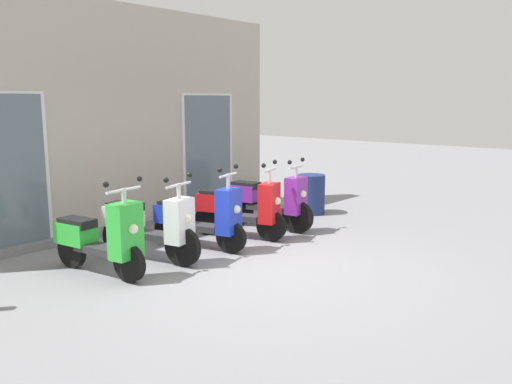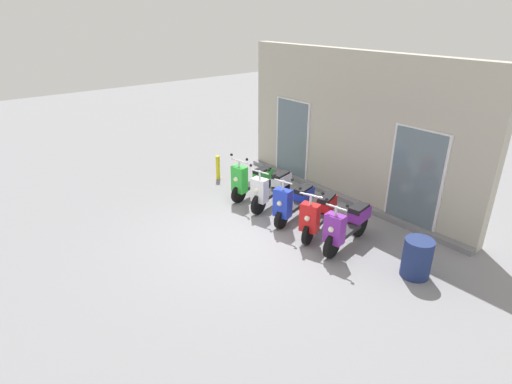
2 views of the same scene
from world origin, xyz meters
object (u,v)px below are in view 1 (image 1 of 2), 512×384
object	(u,v)px
scooter_red	(241,208)
trash_bin	(311,194)
scooter_purple	(269,200)
scooter_white	(150,225)
scooter_blue	(201,218)
scooter_green	(101,238)

from	to	relation	value
scooter_red	trash_bin	world-z (taller)	scooter_red
scooter_red	scooter_purple	size ratio (longest dim) A/B	0.89
trash_bin	scooter_white	bearing A→B (deg)	-177.88
scooter_white	scooter_blue	distance (m)	0.87
scooter_green	scooter_red	bearing A→B (deg)	-1.99
scooter_blue	scooter_purple	xyz separation A→B (m)	(1.58, 0.01, 0.03)
scooter_green	trash_bin	world-z (taller)	scooter_green
scooter_red	scooter_purple	bearing A→B (deg)	4.13
trash_bin	scooter_blue	bearing A→B (deg)	-176.17
scooter_white	trash_bin	bearing A→B (deg)	2.12
scooter_blue	scooter_purple	size ratio (longest dim) A/B	0.91
scooter_purple	trash_bin	bearing A→B (deg)	7.30
trash_bin	scooter_red	bearing A→B (deg)	-173.75
scooter_blue	trash_bin	xyz separation A→B (m)	(3.08, 0.21, -0.09)
scooter_green	scooter_blue	world-z (taller)	scooter_blue
scooter_white	trash_bin	xyz separation A→B (m)	(3.94, 0.15, -0.12)
scooter_blue	scooter_purple	bearing A→B (deg)	0.50
scooter_green	scooter_purple	size ratio (longest dim) A/B	0.90
scooter_blue	scooter_red	bearing A→B (deg)	-2.79
scooter_green	scooter_purple	distance (m)	3.22
scooter_green	trash_bin	xyz separation A→B (m)	(4.72, 0.16, -0.11)
scooter_blue	scooter_red	world-z (taller)	scooter_blue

